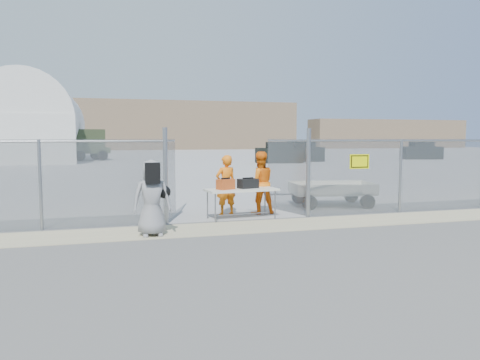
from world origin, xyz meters
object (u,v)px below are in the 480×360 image
object	(u,v)px
folding_table	(241,204)
security_worker_right	(260,183)
security_worker_left	(226,185)
utility_trailer	(332,194)
visitor	(152,198)

from	to	relation	value
folding_table	security_worker_right	world-z (taller)	security_worker_right
security_worker_left	utility_trailer	bearing A→B (deg)	178.49
folding_table	security_worker_right	xyz separation A→B (m)	(0.76, 0.69, 0.50)
security_worker_left	visitor	world-z (taller)	visitor
folding_table	security_worker_right	bearing A→B (deg)	35.98
folding_table	utility_trailer	world-z (taller)	folding_table
security_worker_left	visitor	bearing A→B (deg)	32.04
folding_table	security_worker_right	size ratio (longest dim) A/B	1.07
folding_table	visitor	xyz separation A→B (m)	(-2.59, -1.61, 0.46)
folding_table	visitor	size ratio (longest dim) A/B	1.13
folding_table	utility_trailer	xyz separation A→B (m)	(3.52, 1.50, -0.00)
folding_table	visitor	distance (m)	3.08
folding_table	security_worker_left	world-z (taller)	security_worker_left
security_worker_left	security_worker_right	distance (m)	1.02
folding_table	visitor	bearing A→B (deg)	-154.33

